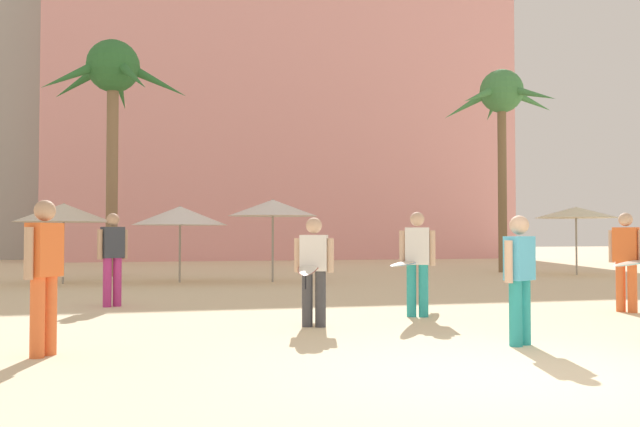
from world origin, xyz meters
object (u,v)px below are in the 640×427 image
Objects in this scene: cafe_umbrella_1 at (180,216)px; person_far_left at (520,274)px; cafe_umbrella_2 at (576,212)px; person_mid_left at (113,255)px; cafe_umbrella_0 at (273,208)px; cafe_umbrella_4 at (64,213)px; palm_tree_center at (501,103)px; person_mid_right at (44,270)px; palm_tree_left at (113,82)px; person_near_left at (415,260)px; person_near_right at (312,266)px; person_mid_center at (631,259)px.

cafe_umbrella_1 reaches higher than person_far_left.
person_mid_left is at bearing -155.34° from cafe_umbrella_2.
cafe_umbrella_4 is at bearing 172.61° from cafe_umbrella_0.
palm_tree_center is 20.12m from person_mid_right.
cafe_umbrella_4 is at bearing -109.11° from palm_tree_left.
cafe_umbrella_0 is 0.96× the size of cafe_umbrella_1.
person_far_left is (0.15, -3.13, -0.06)m from person_near_left.
palm_tree_left is 2.87× the size of cafe_umbrella_2.
person_near_right is at bearing -80.45° from cafe_umbrella_1.
person_mid_right is 1.10× the size of person_far_left.
cafe_umbrella_1 is (-2.61, 0.41, -0.23)m from cafe_umbrella_0.
cafe_umbrella_0 is 11.99m from person_mid_right.
palm_tree_left is 5.53m from cafe_umbrella_4.
cafe_umbrella_1 is 11.65m from person_mid_right.
palm_tree_center is 2.76× the size of cafe_umbrella_4.
palm_tree_center reaches higher than cafe_umbrella_0.
cafe_umbrella_4 is at bearing -0.36° from person_far_left.
palm_tree_center is at bearing -3.80° from palm_tree_left.
person_near_left is at bearing -26.84° from person_far_left.
cafe_umbrella_4 reaches higher than person_near_left.
cafe_umbrella_2 is 16.20m from person_mid_left.
person_mid_left reaches higher than person_mid_right.
person_mid_center reaches higher than person_near_right.
person_near_right is at bearing -45.19° from person_near_left.
person_near_right is at bearing -64.40° from cafe_umbrella_4.
cafe_umbrella_1 is 12.67m from person_far_left.
person_near_right is 3.94m from person_mid_right.
cafe_umbrella_0 is at bearing 16.65° from person_near_right.
person_mid_right is at bearing -133.83° from palm_tree_center.
person_mid_center is at bearing -42.55° from cafe_umbrella_4.
person_mid_center is at bearing -109.00° from palm_tree_center.
palm_tree_center is at bearing 8.58° from cafe_umbrella_4.
person_mid_left reaches higher than person_near_right.
person_near_right is at bearing -96.03° from cafe_umbrella_0.
cafe_umbrella_1 is 12.04m from person_mid_center.
person_near_right is (-1.96, -0.77, -0.04)m from person_near_left.
person_near_right is 1.78× the size of person_far_left.
person_near_left is (3.59, -8.93, -0.97)m from cafe_umbrella_1.
cafe_umbrella_2 is 0.96× the size of person_near_left.
person_near_left is 2.11m from person_near_right.
palm_tree_center is at bearing 18.38° from cafe_umbrella_0.
palm_tree_left is 16.94m from person_mid_center.
person_mid_center is at bearing -51.64° from cafe_umbrella_1.
palm_tree_left is 2.91× the size of cafe_umbrella_4.
person_mid_right is (-5.48, -2.53, 0.04)m from person_near_left.
person_mid_right is at bearing -41.86° from person_near_left.
person_mid_center is 1.57× the size of person_far_left.
cafe_umbrella_1 is at bearing 171.14° from cafe_umbrella_0.
cafe_umbrella_1 is at bearing -84.56° from person_mid_center.
person_far_left is (3.74, -12.06, -1.03)m from cafe_umbrella_1.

